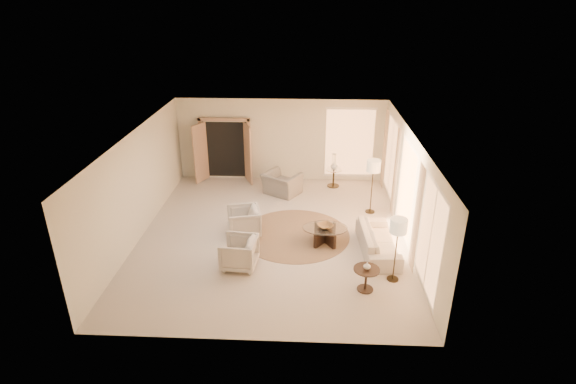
{
  "coord_description": "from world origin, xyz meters",
  "views": [
    {
      "loc": [
        0.92,
        -10.53,
        6.02
      ],
      "look_at": [
        0.4,
        0.4,
        1.1
      ],
      "focal_mm": 28.0,
      "sensor_mm": 36.0,
      "label": 1
    }
  ],
  "objects_px": {
    "side_table": "(334,176)",
    "bowl": "(325,226)",
    "armchair_right": "(239,251)",
    "coffee_table": "(325,233)",
    "sofa": "(378,241)",
    "armchair_left": "(244,220)",
    "end_vase": "(367,266)",
    "end_table": "(366,275)",
    "accent_chair": "(282,180)",
    "floor_lamp_near": "(373,168)",
    "side_vase": "(334,166)",
    "floor_lamp_far": "(398,229)"
  },
  "relations": [
    {
      "from": "accent_chair",
      "to": "sofa",
      "type": "bearing_deg",
      "value": 159.05
    },
    {
      "from": "end_table",
      "to": "floor_lamp_near",
      "type": "distance_m",
      "value": 4.0
    },
    {
      "from": "floor_lamp_near",
      "to": "side_vase",
      "type": "xyz_separation_m",
      "value": [
        -1.01,
        1.89,
        -0.66
      ]
    },
    {
      "from": "sofa",
      "to": "end_vase",
      "type": "height_order",
      "value": "end_vase"
    },
    {
      "from": "armchair_left",
      "to": "accent_chair",
      "type": "xyz_separation_m",
      "value": [
        0.85,
        2.71,
        0.05
      ]
    },
    {
      "from": "armchair_left",
      "to": "accent_chair",
      "type": "distance_m",
      "value": 2.84
    },
    {
      "from": "armchair_right",
      "to": "floor_lamp_far",
      "type": "xyz_separation_m",
      "value": [
        3.57,
        -0.38,
        0.91
      ]
    },
    {
      "from": "coffee_table",
      "to": "end_table",
      "type": "height_order",
      "value": "end_table"
    },
    {
      "from": "sofa",
      "to": "armchair_left",
      "type": "height_order",
      "value": "armchair_left"
    },
    {
      "from": "floor_lamp_near",
      "to": "bowl",
      "type": "height_order",
      "value": "floor_lamp_near"
    },
    {
      "from": "sofa",
      "to": "end_vase",
      "type": "bearing_deg",
      "value": 160.27
    },
    {
      "from": "armchair_right",
      "to": "floor_lamp_near",
      "type": "distance_m",
      "value": 4.71
    },
    {
      "from": "armchair_right",
      "to": "end_vase",
      "type": "bearing_deg",
      "value": 80.21
    },
    {
      "from": "floor_lamp_far",
      "to": "bowl",
      "type": "xyz_separation_m",
      "value": [
        -1.5,
        1.6,
        -0.84
      ]
    },
    {
      "from": "armchair_left",
      "to": "side_table",
      "type": "height_order",
      "value": "armchair_left"
    },
    {
      "from": "end_table",
      "to": "end_vase",
      "type": "bearing_deg",
      "value": 135.0
    },
    {
      "from": "floor_lamp_near",
      "to": "end_vase",
      "type": "bearing_deg",
      "value": -98.29
    },
    {
      "from": "sofa",
      "to": "accent_chair",
      "type": "relative_size",
      "value": 1.92
    },
    {
      "from": "floor_lamp_near",
      "to": "side_vase",
      "type": "relative_size",
      "value": 6.46
    },
    {
      "from": "side_table",
      "to": "accent_chair",
      "type": "bearing_deg",
      "value": -157.89
    },
    {
      "from": "armchair_left",
      "to": "side_vase",
      "type": "xyz_separation_m",
      "value": [
        2.54,
        3.39,
        0.31
      ]
    },
    {
      "from": "armchair_right",
      "to": "end_vase",
      "type": "relative_size",
      "value": 4.97
    },
    {
      "from": "accent_chair",
      "to": "bowl",
      "type": "bearing_deg",
      "value": 145.01
    },
    {
      "from": "side_table",
      "to": "bowl",
      "type": "distance_m",
      "value": 3.73
    },
    {
      "from": "accent_chair",
      "to": "coffee_table",
      "type": "distance_m",
      "value": 3.3
    },
    {
      "from": "floor_lamp_far",
      "to": "bowl",
      "type": "distance_m",
      "value": 2.35
    },
    {
      "from": "side_table",
      "to": "floor_lamp_near",
      "type": "distance_m",
      "value": 2.38
    },
    {
      "from": "sofa",
      "to": "armchair_left",
      "type": "distance_m",
      "value": 3.55
    },
    {
      "from": "armchair_left",
      "to": "end_table",
      "type": "relative_size",
      "value": 1.49
    },
    {
      "from": "armchair_left",
      "to": "side_table",
      "type": "relative_size",
      "value": 1.4
    },
    {
      "from": "side_vase",
      "to": "sofa",
      "type": "bearing_deg",
      "value": -77.27
    },
    {
      "from": "armchair_right",
      "to": "side_table",
      "type": "height_order",
      "value": "armchair_right"
    },
    {
      "from": "armchair_right",
      "to": "end_table",
      "type": "bearing_deg",
      "value": 80.21
    },
    {
      "from": "coffee_table",
      "to": "bowl",
      "type": "distance_m",
      "value": 0.21
    },
    {
      "from": "armchair_left",
      "to": "coffee_table",
      "type": "xyz_separation_m",
      "value": [
        2.16,
        -0.31,
        -0.15
      ]
    },
    {
      "from": "sofa",
      "to": "coffee_table",
      "type": "distance_m",
      "value": 1.37
    },
    {
      "from": "side_table",
      "to": "floor_lamp_far",
      "type": "xyz_separation_m",
      "value": [
        1.12,
        -5.31,
        0.95
      ]
    },
    {
      "from": "armchair_left",
      "to": "end_table",
      "type": "xyz_separation_m",
      "value": [
        3.0,
        -2.32,
        -0.05
      ]
    },
    {
      "from": "armchair_left",
      "to": "bowl",
      "type": "xyz_separation_m",
      "value": [
        2.16,
        -0.31,
        0.05
      ]
    },
    {
      "from": "sofa",
      "to": "armchair_right",
      "type": "distance_m",
      "value": 3.48
    },
    {
      "from": "coffee_table",
      "to": "end_table",
      "type": "xyz_separation_m",
      "value": [
        0.84,
        -2.01,
        0.1
      ]
    },
    {
      "from": "accent_chair",
      "to": "floor_lamp_near",
      "type": "distance_m",
      "value": 3.1
    },
    {
      "from": "sofa",
      "to": "floor_lamp_far",
      "type": "height_order",
      "value": "floor_lamp_far"
    },
    {
      "from": "armchair_left",
      "to": "coffee_table",
      "type": "relative_size",
      "value": 0.7
    },
    {
      "from": "accent_chair",
      "to": "armchair_left",
      "type": "bearing_deg",
      "value": 104.1
    },
    {
      "from": "end_vase",
      "to": "bowl",
      "type": "bearing_deg",
      "value": 112.57
    },
    {
      "from": "armchair_left",
      "to": "end_vase",
      "type": "xyz_separation_m",
      "value": [
        3.0,
        -2.32,
        0.2
      ]
    },
    {
      "from": "end_table",
      "to": "floor_lamp_near",
      "type": "xyz_separation_m",
      "value": [
        0.56,
        3.82,
        1.02
      ]
    },
    {
      "from": "armchair_left",
      "to": "end_table",
      "type": "height_order",
      "value": "armchair_left"
    },
    {
      "from": "side_table",
      "to": "end_table",
      "type": "bearing_deg",
      "value": -85.49
    }
  ]
}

